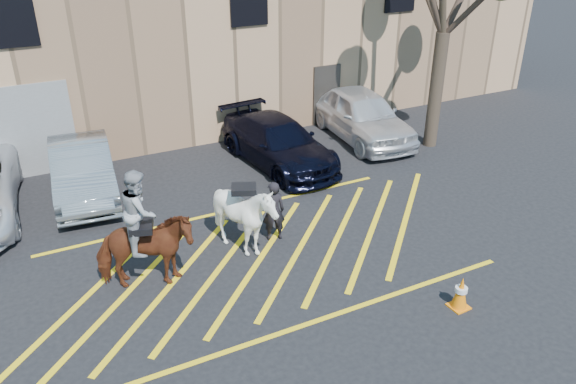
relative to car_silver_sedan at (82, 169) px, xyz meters
name	(u,v)px	position (x,y,z in m)	size (l,w,h in m)	color
ground	(255,253)	(3.04, -5.02, -0.75)	(90.00, 90.00, 0.00)	black
car_silver_sedan	(82,169)	(0.00, 0.00, 0.00)	(1.59, 4.57, 1.51)	gray
car_blue_suv	(278,142)	(5.81, -0.58, -0.04)	(2.01, 4.94, 1.43)	black
car_white_suv	(362,115)	(9.39, 0.09, 0.10)	(2.02, 5.02, 1.71)	silver
handler	(273,211)	(3.72, -4.63, 0.02)	(0.56, 0.37, 1.55)	black
warehouse	(123,15)	(3.02, 6.98, 2.90)	(32.42, 10.20, 7.30)	tan
hatching_zone	(260,259)	(3.04, -5.32, -0.75)	(12.60, 5.12, 0.01)	yellow
mounted_bay	(144,242)	(0.48, -5.17, 0.35)	(2.26, 1.51, 2.74)	brown
saddled_white	(245,217)	(2.89, -4.85, 0.18)	(2.03, 2.13, 1.85)	white
traffic_cone	(461,293)	(5.94, -8.75, -0.39)	(0.40, 0.40, 0.73)	orange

